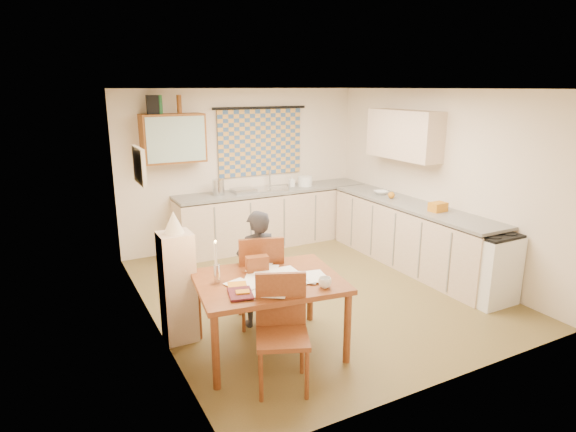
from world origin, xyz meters
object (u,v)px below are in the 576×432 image
counter_back (276,217)px  stove (488,267)px  counter_right (411,235)px  dining_table (269,315)px  shelf_stand (178,287)px  chair_far (260,295)px  person (257,269)px

counter_back → stove: size_ratio=3.82×
counter_right → dining_table: size_ratio=1.98×
counter_back → shelf_stand: shelf_stand is taller
dining_table → chair_far: chair_far is taller
chair_far → person: (-0.03, -0.02, 0.32)m
dining_table → chair_far: 0.59m
counter_right → shelf_stand: size_ratio=2.58×
stove → dining_table: stove is taller
counter_back → shelf_stand: bearing=-133.9°
person → stove: bearing=163.6°
counter_back → dining_table: size_ratio=2.21×
counter_right → shelf_stand: 3.58m
counter_back → stove: 3.43m
shelf_stand → dining_table: bearing=-40.8°
person → shelf_stand: person is taller
counter_back → person: person is taller
counter_right → shelf_stand: bearing=-171.4°
shelf_stand → chair_far: bearing=-3.5°
stove → chair_far: 2.77m
chair_far → shelf_stand: shelf_stand is taller
stove → chair_far: bearing=163.9°
dining_table → person: bearing=85.2°
stove → chair_far: chair_far is taller
stove → shelf_stand: 3.64m
stove → counter_back: bearing=111.6°
counter_right → stove: bearing=-90.0°
counter_back → dining_table: 3.37m
dining_table → chair_far: bearing=82.5°
counter_right → person: size_ratio=2.29×
dining_table → person: size_ratio=1.16×
person → shelf_stand: bearing=-6.3°
counter_right → stove: counter_right is taller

